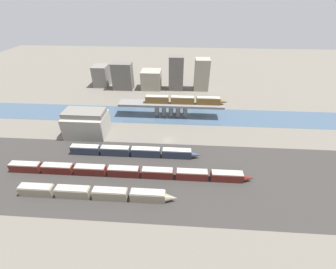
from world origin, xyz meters
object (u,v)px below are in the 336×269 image
(train_on_bridge, at_px, (185,100))
(warehouse_building, at_px, (86,123))
(train_yard_far, at_px, (134,152))
(train_yard_mid, at_px, (128,172))
(train_yard_near, at_px, (96,193))

(train_on_bridge, relative_size, warehouse_building, 2.33)
(train_on_bridge, height_order, train_yard_far, train_on_bridge)
(train_yard_mid, relative_size, train_yard_far, 1.67)
(train_on_bridge, xyz_separation_m, train_yard_far, (-21.23, -36.88, -7.60))
(train_on_bridge, distance_m, train_yard_mid, 54.01)
(train_yard_far, bearing_deg, warehouse_building, 148.98)
(train_yard_near, height_order, warehouse_building, warehouse_building)
(train_yard_near, bearing_deg, train_yard_mid, 53.27)
(train_yard_mid, bearing_deg, train_on_bridge, 66.73)
(train_yard_near, bearing_deg, warehouse_building, 113.80)
(train_yard_near, bearing_deg, train_on_bridge, 63.94)
(train_yard_near, xyz_separation_m, warehouse_building, (-17.10, 38.76, 4.10))
(train_yard_near, relative_size, train_yard_mid, 0.58)
(train_yard_near, xyz_separation_m, train_yard_far, (8.30, 23.48, 0.05))
(train_yard_near, height_order, train_yard_mid, train_yard_near)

